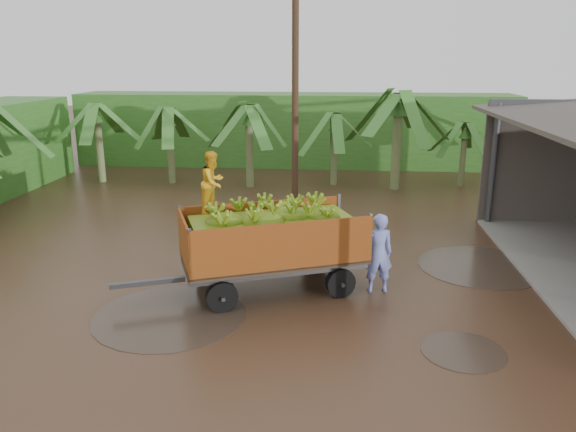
# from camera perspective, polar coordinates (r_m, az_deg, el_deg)

# --- Properties ---
(ground) EXTENTS (100.00, 100.00, 0.00)m
(ground) POSITION_cam_1_polar(r_m,az_deg,el_deg) (13.97, 3.87, -6.90)
(ground) COLOR black
(ground) RESTS_ON ground
(hedge_north) EXTENTS (22.00, 3.00, 3.60)m
(hedge_north) POSITION_cam_1_polar(r_m,az_deg,el_deg) (29.19, 0.64, 8.80)
(hedge_north) COLOR #2D661E
(hedge_north) RESTS_ON ground
(banana_trailer) EXTENTS (5.82, 3.41, 3.37)m
(banana_trailer) POSITION_cam_1_polar(r_m,az_deg,el_deg) (13.21, -1.71, -2.34)
(banana_trailer) COLOR #C15C1B
(banana_trailer) RESTS_ON ground
(man_blue) EXTENTS (0.77, 0.58, 1.93)m
(man_blue) POSITION_cam_1_polar(r_m,az_deg,el_deg) (13.35, 9.13, -3.74)
(man_blue) COLOR #7684D7
(man_blue) RESTS_ON ground
(utility_pole) EXTENTS (1.20, 0.24, 8.46)m
(utility_pole) POSITION_cam_1_polar(r_m,az_deg,el_deg) (20.12, 0.74, 12.70)
(utility_pole) COLOR #47301E
(utility_pole) RESTS_ON ground
(banana_plants) EXTENTS (24.03, 19.99, 4.19)m
(banana_plants) POSITION_cam_1_polar(r_m,az_deg,el_deg) (20.49, -12.23, 5.57)
(banana_plants) COLOR #2D661E
(banana_plants) RESTS_ON ground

